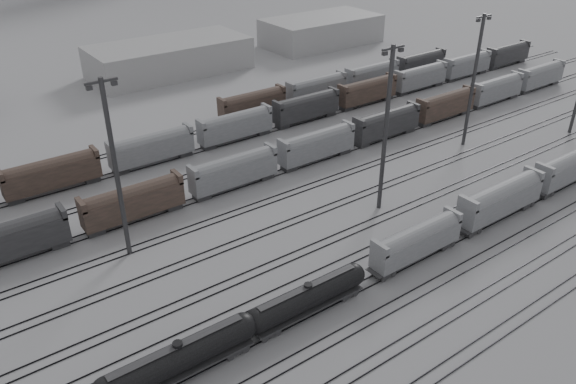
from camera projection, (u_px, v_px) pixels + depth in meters
ground at (421, 263)px, 73.37m from camera, size 900.00×900.00×0.00m
tracks at (334, 207)px, 85.70m from camera, size 220.00×71.50×0.16m
tank_car_a at (179, 358)px, 55.39m from camera, size 17.74×2.96×4.39m
tank_car_b at (308, 297)px, 63.73m from camera, size 16.52×2.75×4.08m
hopper_car_a at (417, 240)px, 72.47m from camera, size 14.20×2.82×5.08m
hopper_car_b at (501, 198)px, 81.26m from camera, size 16.02×3.18×5.73m
hopper_car_c at (569, 166)px, 90.54m from camera, size 15.43×3.07×5.52m
light_mast_b at (115, 167)px, 69.06m from camera, size 3.89×0.62×24.30m
light_mast_c at (386, 127)px, 79.40m from camera, size 4.00×0.64×24.98m
light_mast_d at (474, 79)px, 100.06m from camera, size 3.86×0.62×24.15m
bg_string_near at (317, 146)px, 98.72m from camera, size 151.00×3.00×5.60m
bg_string_mid at (306, 108)px, 115.16m from camera, size 151.00×3.00×5.60m
bg_string_far at (345, 83)px, 129.79m from camera, size 66.00×3.00×5.60m
warehouse_mid at (170, 58)px, 143.69m from camera, size 40.00×18.00×8.00m
warehouse_right at (322, 31)px, 169.33m from camera, size 35.00×18.00×8.00m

